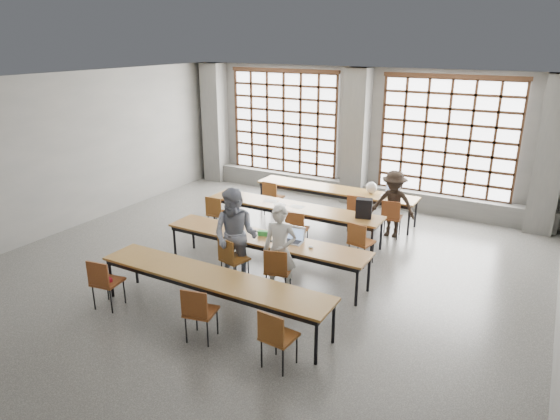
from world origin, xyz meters
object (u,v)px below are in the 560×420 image
object	(u,v)px
laptop_front	(294,238)
mouse	(311,247)
chair_back_right	(391,215)
laptop_back	(391,193)
phone	(270,241)
chair_back_mid	(357,209)
desk_row_c	(265,241)
red_pouch	(107,279)
backpack	(364,208)
chair_back_left	(272,195)
chair_mid_left	(217,211)
chair_mid_centre	(296,227)
desk_row_d	(212,280)
chair_near_right	(276,334)
chair_front_left	(231,256)
student_male	(280,250)
chair_mid_right	(360,239)
chair_front_right	(277,267)
chair_near_mid	(198,309)
green_box	(265,233)
plastic_bag	(371,188)
desk_row_a	(335,191)
chair_near_left	(104,279)
student_female	(236,236)
student_back	(393,204)

from	to	relation	value
laptop_front	mouse	world-z (taller)	laptop_front
chair_back_right	laptop_back	world-z (taller)	laptop_back
phone	chair_back_mid	bearing A→B (deg)	80.17
desk_row_c	red_pouch	xyz separation A→B (m)	(-1.61, -2.29, -0.16)
backpack	chair_back_left	bearing A→B (deg)	145.47
desk_row_c	mouse	bearing A→B (deg)	-1.21
chair_mid_left	chair_mid_centre	distance (m)	2.01
mouse	backpack	distance (m)	1.95
desk_row_d	chair_near_right	xyz separation A→B (m)	(1.49, -0.63, -0.13)
chair_front_left	student_male	bearing A→B (deg)	7.85
chair_mid_right	chair_front_right	xyz separation A→B (m)	(-0.77, -1.85, 0.00)
chair_near_mid	red_pouch	distance (m)	1.92
desk_row_d	chair_back_left	size ratio (longest dim) A/B	4.55
chair_front_right	green_box	bearing A→B (deg)	133.46
laptop_front	chair_back_right	bearing A→B (deg)	71.06
chair_mid_right	chair_front_left	size ratio (longest dim) A/B	1.00
chair_back_left	laptop_back	size ratio (longest dim) A/B	2.24
mouse	plastic_bag	distance (m)	3.58
laptop_front	student_male	bearing A→B (deg)	-84.97
chair_back_right	desk_row_a	bearing A→B (deg)	158.68
desk_row_c	desk_row_d	world-z (taller)	same
chair_near_mid	chair_near_right	distance (m)	1.28
chair_near_left	mouse	distance (m)	3.47
desk_row_a	chair_mid_centre	size ratio (longest dim) A/B	4.55
chair_mid_centre	red_pouch	world-z (taller)	chair_mid_centre
student_female	student_back	size ratio (longest dim) A/B	1.17
desk_row_d	green_box	xyz separation A→B (m)	(-0.14, 1.82, 0.11)
phone	red_pouch	bearing A→B (deg)	-129.27
chair_near_right	student_male	xyz separation A→B (m)	(-0.99, 1.87, 0.26)
chair_mid_left	chair_near_left	distance (m)	3.61
chair_front_left	mouse	xyz separation A→B (m)	(1.27, 0.61, 0.21)
chair_near_right	laptop_front	bearing A→B (deg)	112.78
student_male	student_female	xyz separation A→B (m)	(-0.90, -0.00, 0.08)
plastic_bag	desk_row_d	bearing A→B (deg)	-97.46
red_pouch	chair_mid_centre	bearing A→B (deg)	65.13
chair_mid_left	laptop_back	xyz separation A→B (m)	(3.23, 2.39, 0.25)
desk_row_d	backpack	distance (m)	3.81
chair_back_right	chair_front_right	xyz separation A→B (m)	(-0.88, -3.50, 0.00)
red_pouch	chair_front_left	bearing A→B (deg)	52.19
chair_near_right	student_male	world-z (taller)	student_male
chair_back_mid	plastic_bag	bearing A→B (deg)	82.46
student_female	mouse	bearing A→B (deg)	9.24
chair_front_right	chair_mid_right	bearing A→B (deg)	67.36
chair_front_left	chair_front_right	bearing A→B (deg)	0.00
chair_front_right	chair_near_mid	bearing A→B (deg)	-100.14
desk_row_a	chair_mid_centre	world-z (taller)	chair_mid_centre
chair_mid_centre	phone	world-z (taller)	chair_mid_centre
chair_near_right	student_back	bearing A→B (deg)	91.07
green_box	red_pouch	distance (m)	2.85
chair_near_mid	mouse	size ratio (longest dim) A/B	8.98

